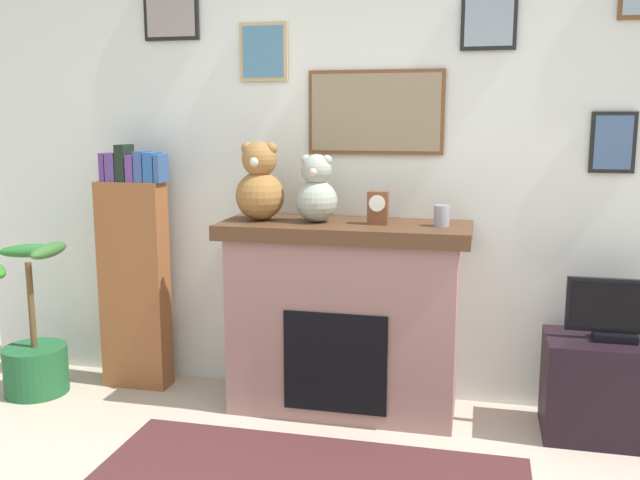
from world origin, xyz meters
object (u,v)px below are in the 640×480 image
at_px(television, 616,312).
at_px(mantel_clock, 378,208).
at_px(bookshelf, 134,275).
at_px(teddy_bear_cream, 260,185).
at_px(teddy_bear_brown, 316,192).
at_px(fireplace, 344,316).
at_px(potted_plant, 34,348).
at_px(candle_jar, 442,216).
at_px(tv_stand, 610,389).

bearing_deg(television, mantel_clock, 178.39).
height_order(bookshelf, teddy_bear_cream, teddy_bear_cream).
bearing_deg(teddy_bear_brown, fireplace, 6.78).
relative_size(potted_plant, teddy_bear_cream, 2.09).
bearing_deg(bookshelf, fireplace, -2.18).
xyz_separation_m(candle_jar, mantel_clock, (-0.33, -0.00, 0.03)).
bearing_deg(mantel_clock, teddy_bear_brown, 179.87).
bearing_deg(mantel_clock, bookshelf, 177.34).
bearing_deg(television, teddy_bear_cream, 178.93).
height_order(candle_jar, mantel_clock, mantel_clock).
height_order(potted_plant, teddy_bear_cream, teddy_bear_cream).
height_order(potted_plant, teddy_bear_brown, teddy_bear_brown).
bearing_deg(teddy_bear_cream, fireplace, 2.23).
distance_m(television, teddy_bear_brown, 1.63).
relative_size(mantel_clock, teddy_bear_cream, 0.40).
xyz_separation_m(fireplace, tv_stand, (1.38, -0.05, -0.27)).
bearing_deg(bookshelf, mantel_clock, -2.66).
relative_size(teddy_bear_cream, teddy_bear_brown, 1.18).
height_order(bookshelf, television, bookshelf).
bearing_deg(potted_plant, television, 2.67).
bearing_deg(tv_stand, mantel_clock, 178.45).
bearing_deg(television, tv_stand, 90.00).
xyz_separation_m(fireplace, bookshelf, (-1.28, 0.05, 0.15)).
bearing_deg(mantel_clock, television, -1.61).
xyz_separation_m(fireplace, candle_jar, (0.51, -0.02, 0.57)).
xyz_separation_m(television, mantel_clock, (-1.20, 0.03, 0.48)).
xyz_separation_m(bookshelf, mantel_clock, (1.46, -0.07, 0.45)).
xyz_separation_m(teddy_bear_cream, teddy_bear_brown, (0.32, 0.00, -0.03)).
height_order(television, mantel_clock, mantel_clock).
bearing_deg(bookshelf, candle_jar, -2.13).
bearing_deg(television, potted_plant, -177.33).
bearing_deg(mantel_clock, tv_stand, -1.55).
xyz_separation_m(bookshelf, teddy_bear_brown, (1.12, -0.07, 0.53)).
relative_size(tv_stand, teddy_bear_brown, 1.79).
distance_m(fireplace, tv_stand, 1.40).
bearing_deg(candle_jar, television, -2.31).
xyz_separation_m(bookshelf, candle_jar, (1.79, -0.07, 0.42)).
xyz_separation_m(potted_plant, teddy_bear_cream, (1.34, 0.18, 0.97)).
height_order(mantel_clock, teddy_bear_brown, teddy_bear_brown).
bearing_deg(bookshelf, television, -2.19).
bearing_deg(candle_jar, tv_stand, -2.22).
relative_size(tv_stand, television, 1.36).
xyz_separation_m(television, candle_jar, (-0.87, 0.03, 0.45)).
relative_size(television, teddy_bear_cream, 1.11).
relative_size(potted_plant, teddy_bear_brown, 2.47).
relative_size(bookshelf, potted_plant, 1.61).
bearing_deg(candle_jar, teddy_bear_cream, -179.97).
bearing_deg(teddy_bear_cream, bookshelf, 175.26).
distance_m(fireplace, teddy_bear_brown, 0.70).
relative_size(bookshelf, mantel_clock, 8.34).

